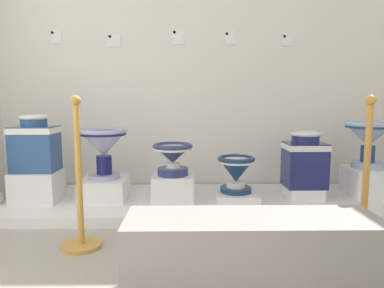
{
  "coord_description": "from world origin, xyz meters",
  "views": [
    {
      "loc": [
        1.88,
        -0.45,
        0.95
      ],
      "look_at": [
        1.93,
        2.55,
        0.57
      ],
      "focal_mm": 32.24,
      "sensor_mm": 36.0,
      "label": 1
    }
  ],
  "objects_px": {
    "antique_toilet_leftmost": "(236,170)",
    "info_placard_fourth": "(230,38)",
    "plinth_block_slender_white": "(366,182)",
    "plinth_block_squat_floral": "(303,192)",
    "info_placard_fifth": "(288,40)",
    "museum_bench": "(252,257)",
    "plinth_block_leftmost": "(236,195)",
    "stanchion_post_near_right": "(364,205)",
    "info_placard_third": "(178,37)",
    "plinth_block_broad_patterned": "(38,186)",
    "antique_toilet_squat_floral": "(304,159)",
    "plinth_block_tall_cobalt": "(173,188)",
    "info_placard_first": "(56,37)",
    "antique_toilet_slender_white": "(369,136)",
    "antique_toilet_tall_cobalt": "(173,155)",
    "antique_toilet_broad_patterned": "(35,143)",
    "info_placard_second": "(114,40)",
    "antique_toilet_pale_glazed": "(103,144)",
    "stanchion_post_near_left": "(80,204)",
    "plinth_block_pale_glazed": "(105,189)"
  },
  "relations": [
    {
      "from": "antique_toilet_leftmost",
      "to": "info_placard_fourth",
      "type": "distance_m",
      "value": 1.35
    },
    {
      "from": "plinth_block_squat_floral",
      "to": "info_placard_fourth",
      "type": "relative_size",
      "value": 2.22
    },
    {
      "from": "plinth_block_broad_patterned",
      "to": "stanchion_post_near_left",
      "type": "distance_m",
      "value": 0.99
    },
    {
      "from": "plinth_block_tall_cobalt",
      "to": "info_placard_fifth",
      "type": "xyz_separation_m",
      "value": [
        1.13,
        0.59,
        1.36
      ]
    },
    {
      "from": "plinth_block_leftmost",
      "to": "info_placard_second",
      "type": "relative_size",
      "value": 3.0
    },
    {
      "from": "info_placard_fourth",
      "to": "museum_bench",
      "type": "bearing_deg",
      "value": -93.61
    },
    {
      "from": "antique_toilet_squat_floral",
      "to": "antique_toilet_slender_white",
      "type": "bearing_deg",
      "value": 5.43
    },
    {
      "from": "plinth_block_pale_glazed",
      "to": "plinth_block_tall_cobalt",
      "type": "distance_m",
      "value": 0.6
    },
    {
      "from": "antique_toilet_pale_glazed",
      "to": "stanchion_post_near_left",
      "type": "bearing_deg",
      "value": -87.39
    },
    {
      "from": "antique_toilet_broad_patterned",
      "to": "antique_toilet_leftmost",
      "type": "xyz_separation_m",
      "value": [
        1.73,
        0.06,
        -0.25
      ]
    },
    {
      "from": "plinth_block_pale_glazed",
      "to": "antique_toilet_tall_cobalt",
      "type": "xyz_separation_m",
      "value": [
        0.6,
        -0.04,
        0.31
      ]
    },
    {
      "from": "museum_bench",
      "to": "info_placard_fifth",
      "type": "bearing_deg",
      "value": 70.29
    },
    {
      "from": "info_placard_second",
      "to": "stanchion_post_near_right",
      "type": "xyz_separation_m",
      "value": [
        1.83,
        -1.45,
        -1.24
      ]
    },
    {
      "from": "info_placard_first",
      "to": "museum_bench",
      "type": "bearing_deg",
      "value": -50.57
    },
    {
      "from": "plinth_block_slender_white",
      "to": "plinth_block_squat_floral",
      "type": "bearing_deg",
      "value": -174.57
    },
    {
      "from": "plinth_block_squat_floral",
      "to": "info_placard_first",
      "type": "distance_m",
      "value": 2.8
    },
    {
      "from": "plinth_block_squat_floral",
      "to": "stanchion_post_near_right",
      "type": "distance_m",
      "value": 0.95
    },
    {
      "from": "plinth_block_leftmost",
      "to": "stanchion_post_near_left",
      "type": "relative_size",
      "value": 0.4
    },
    {
      "from": "stanchion_post_near_right",
      "to": "info_placard_third",
      "type": "bearing_deg",
      "value": 129.46
    },
    {
      "from": "info_placard_second",
      "to": "info_placard_fifth",
      "type": "xyz_separation_m",
      "value": [
        1.73,
        -0.0,
        0.01
      ]
    },
    {
      "from": "plinth_block_squat_floral",
      "to": "info_placard_fifth",
      "type": "relative_size",
      "value": 2.51
    },
    {
      "from": "antique_toilet_tall_cobalt",
      "to": "info_placard_fifth",
      "type": "bearing_deg",
      "value": 27.4
    },
    {
      "from": "plinth_block_broad_patterned",
      "to": "plinth_block_tall_cobalt",
      "type": "xyz_separation_m",
      "value": [
        1.17,
        0.01,
        -0.02
      ]
    },
    {
      "from": "info_placard_fifth",
      "to": "info_placard_first",
      "type": "bearing_deg",
      "value": 180.0
    },
    {
      "from": "info_placard_second",
      "to": "info_placard_fifth",
      "type": "distance_m",
      "value": 1.73
    },
    {
      "from": "info_placard_first",
      "to": "info_placard_fifth",
      "type": "relative_size",
      "value": 1.12
    },
    {
      "from": "plinth_block_squat_floral",
      "to": "plinth_block_pale_glazed",
      "type": "bearing_deg",
      "value": -179.09
    },
    {
      "from": "antique_toilet_broad_patterned",
      "to": "info_placard_second",
      "type": "relative_size",
      "value": 3.67
    },
    {
      "from": "plinth_block_broad_patterned",
      "to": "plinth_block_leftmost",
      "type": "bearing_deg",
      "value": 1.94
    },
    {
      "from": "plinth_block_broad_patterned",
      "to": "antique_toilet_slender_white",
      "type": "relative_size",
      "value": 0.9
    },
    {
      "from": "info_placard_fourth",
      "to": "antique_toilet_leftmost",
      "type": "bearing_deg",
      "value": -89.81
    },
    {
      "from": "plinth_block_leftmost",
      "to": "stanchion_post_near_right",
      "type": "distance_m",
      "value": 1.15
    },
    {
      "from": "antique_toilet_broad_patterned",
      "to": "info_placard_third",
      "type": "xyz_separation_m",
      "value": [
        1.21,
        0.6,
        0.99
      ]
    },
    {
      "from": "antique_toilet_slender_white",
      "to": "stanchion_post_near_right",
      "type": "relative_size",
      "value": 0.43
    },
    {
      "from": "antique_toilet_leftmost",
      "to": "museum_bench",
      "type": "relative_size",
      "value": 0.27
    },
    {
      "from": "info_placard_third",
      "to": "info_placard_fourth",
      "type": "xyz_separation_m",
      "value": [
        0.52,
        -0.0,
        -0.01
      ]
    },
    {
      "from": "plinth_block_tall_cobalt",
      "to": "plinth_block_squat_floral",
      "type": "height_order",
      "value": "plinth_block_tall_cobalt"
    },
    {
      "from": "antique_toilet_pale_glazed",
      "to": "info_placard_second",
      "type": "xyz_separation_m",
      "value": [
        0.01,
        0.55,
        0.97
      ]
    },
    {
      "from": "antique_toilet_squat_floral",
      "to": "info_placard_first",
      "type": "relative_size",
      "value": 3.74
    },
    {
      "from": "plinth_block_broad_patterned",
      "to": "antique_toilet_broad_patterned",
      "type": "distance_m",
      "value": 0.37
    },
    {
      "from": "antique_toilet_leftmost",
      "to": "museum_bench",
      "type": "height_order",
      "value": "antique_toilet_leftmost"
    },
    {
      "from": "stanchion_post_near_right",
      "to": "antique_toilet_leftmost",
      "type": "bearing_deg",
      "value": 126.54
    },
    {
      "from": "plinth_block_squat_floral",
      "to": "stanchion_post_near_left",
      "type": "bearing_deg",
      "value": -153.86
    },
    {
      "from": "plinth_block_broad_patterned",
      "to": "antique_toilet_squat_floral",
      "type": "height_order",
      "value": "antique_toilet_squat_floral"
    },
    {
      "from": "plinth_block_leftmost",
      "to": "antique_toilet_squat_floral",
      "type": "distance_m",
      "value": 0.69
    },
    {
      "from": "plinth_block_tall_cobalt",
      "to": "antique_toilet_slender_white",
      "type": "xyz_separation_m",
      "value": [
        1.76,
        0.12,
        0.44
      ]
    },
    {
      "from": "antique_toilet_slender_white",
      "to": "plinth_block_squat_floral",
      "type": "bearing_deg",
      "value": -174.57
    },
    {
      "from": "plinth_block_squat_floral",
      "to": "info_placard_fifth",
      "type": "height_order",
      "value": "info_placard_fifth"
    },
    {
      "from": "antique_toilet_leftmost",
      "to": "plinth_block_broad_patterned",
      "type": "bearing_deg",
      "value": -178.06
    },
    {
      "from": "antique_toilet_tall_cobalt",
      "to": "antique_toilet_slender_white",
      "type": "xyz_separation_m",
      "value": [
        1.76,
        0.12,
        0.15
      ]
    }
  ]
}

